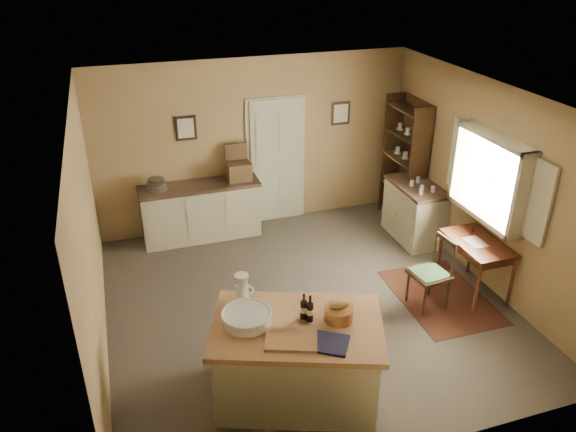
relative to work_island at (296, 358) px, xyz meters
name	(u,v)px	position (x,y,z in m)	size (l,w,h in m)	color
ground	(306,303)	(0.64, 1.49, -0.48)	(5.00, 5.00, 0.00)	brown
wall_back	(254,144)	(0.64, 3.99, 0.87)	(5.00, 0.10, 2.70)	#937750
wall_front	(411,339)	(0.64, -1.01, 0.87)	(5.00, 0.10, 2.70)	#937750
wall_left	(89,242)	(-1.86, 1.49, 0.87)	(0.10, 5.00, 2.70)	#937750
wall_right	(486,185)	(3.14, 1.49, 0.87)	(0.10, 5.00, 2.70)	#937750
ceiling	(310,99)	(0.64, 1.49, 2.22)	(5.00, 5.00, 0.00)	silver
door	(276,160)	(0.99, 3.96, 0.57)	(0.97, 0.06, 2.11)	#B4B699
framed_prints	(266,120)	(0.84, 3.96, 1.24)	(2.82, 0.02, 0.38)	black
window	(493,177)	(3.07, 1.29, 1.07)	(0.25, 1.99, 1.12)	#B7B193
work_island	(296,358)	(0.00, 0.00, 0.00)	(1.95, 1.60, 1.20)	#B7B193
sideboard	(201,209)	(-0.31, 3.69, 0.00)	(1.84, 0.52, 1.18)	#B7B193
rug	(441,297)	(2.39, 1.07, -0.48)	(1.10, 1.60, 0.01)	#452211
writing_desk	(477,248)	(2.84, 1.07, 0.19)	(0.58, 0.95, 0.82)	#3C1A0D
desk_chair	(429,275)	(2.11, 0.97, -0.01)	(0.44, 0.44, 0.94)	#311E10
right_cabinet	(415,211)	(2.84, 2.65, -0.02)	(0.60, 1.08, 0.99)	#B7B193
shelving_unit	(407,162)	(3.00, 3.28, 0.54)	(0.35, 0.92, 2.04)	#311E10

